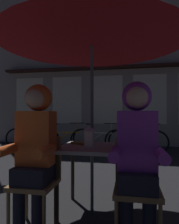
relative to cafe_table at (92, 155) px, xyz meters
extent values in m
plane|color=#232326|center=(0.00, 0.00, -0.64)|extent=(60.00, 60.00, 0.00)
cube|color=#B2AD9E|center=(0.00, 0.00, 0.08)|extent=(0.72, 0.72, 0.04)
cylinder|color=#2D2319|center=(-0.31, -0.31, -0.29)|extent=(0.04, 0.04, 0.70)
cylinder|color=#2D2319|center=(0.31, -0.31, -0.29)|extent=(0.04, 0.04, 0.70)
cylinder|color=#2D2319|center=(-0.31, 0.31, -0.29)|extent=(0.04, 0.04, 0.70)
cylinder|color=#2D2319|center=(0.31, 0.31, -0.29)|extent=(0.04, 0.04, 0.70)
cylinder|color=#4C4C51|center=(0.00, 0.00, 0.49)|extent=(0.04, 0.04, 2.25)
cone|color=maroon|center=(0.00, 0.00, 1.42)|extent=(2.10, 2.10, 0.38)
sphere|color=#4C4C51|center=(0.00, 0.00, 1.64)|extent=(0.06, 0.06, 0.06)
cube|color=white|center=(-0.02, -0.07, 0.11)|extent=(0.11, 0.11, 0.02)
cube|color=white|center=(-0.02, -0.07, 0.20)|extent=(0.09, 0.09, 0.16)
pyramid|color=white|center=(-0.02, -0.07, 0.31)|extent=(0.11, 0.11, 0.06)
cube|color=olive|center=(-0.48, -0.44, -0.21)|extent=(0.40, 0.40, 0.04)
cylinder|color=olive|center=(-0.31, -0.61, -0.43)|extent=(0.03, 0.03, 0.41)
cylinder|color=olive|center=(-0.65, -0.61, -0.43)|extent=(0.03, 0.03, 0.41)
cylinder|color=olive|center=(-0.31, -0.27, -0.43)|extent=(0.03, 0.03, 0.41)
cylinder|color=olive|center=(-0.65, -0.27, -0.43)|extent=(0.03, 0.03, 0.41)
cube|color=olive|center=(-0.48, -0.26, 0.02)|extent=(0.40, 0.03, 0.42)
cube|color=olive|center=(0.48, -0.44, -0.21)|extent=(0.40, 0.40, 0.04)
cylinder|color=olive|center=(0.65, -0.27, -0.43)|extent=(0.03, 0.03, 0.41)
cylinder|color=olive|center=(0.31, -0.27, -0.43)|extent=(0.03, 0.03, 0.41)
cube|color=olive|center=(0.48, -0.26, 0.02)|extent=(0.40, 0.03, 0.42)
cylinder|color=black|center=(-0.39, -0.57, -0.41)|extent=(0.11, 0.11, 0.45)
cylinder|color=black|center=(-0.57, -0.57, -0.41)|extent=(0.11, 0.11, 0.45)
cube|color=black|center=(-0.48, -0.44, -0.11)|extent=(0.32, 0.36, 0.16)
cube|color=#E05B23|center=(-0.48, -0.40, 0.23)|extent=(0.34, 0.22, 0.52)
cylinder|color=#E05B23|center=(-0.30, -0.62, 0.14)|extent=(0.09, 0.30, 0.09)
cylinder|color=#E05B23|center=(-0.66, -0.62, 0.14)|extent=(0.09, 0.30, 0.09)
sphere|color=tan|center=(-0.48, -0.40, 0.62)|extent=(0.21, 0.21, 0.21)
sphere|color=#E05B23|center=(-0.48, -0.35, 0.63)|extent=(0.27, 0.27, 0.27)
cylinder|color=black|center=(0.57, -0.57, -0.41)|extent=(0.11, 0.11, 0.45)
cylinder|color=black|center=(0.39, -0.57, -0.41)|extent=(0.11, 0.11, 0.45)
cube|color=black|center=(0.48, -0.44, -0.11)|extent=(0.32, 0.36, 0.16)
cube|color=purple|center=(0.48, -0.40, 0.23)|extent=(0.34, 0.22, 0.52)
cylinder|color=purple|center=(0.66, -0.62, 0.14)|extent=(0.09, 0.30, 0.09)
cylinder|color=purple|center=(0.30, -0.62, 0.14)|extent=(0.09, 0.30, 0.09)
sphere|color=tan|center=(0.48, -0.40, 0.62)|extent=(0.21, 0.21, 0.21)
sphere|color=purple|center=(0.48, -0.35, 0.63)|extent=(0.27, 0.27, 0.27)
cube|color=#9E9389|center=(0.34, 5.40, 2.46)|extent=(10.00, 0.60, 6.20)
cube|color=#EAE5C6|center=(-3.33, 5.09, 0.96)|extent=(1.10, 0.02, 1.70)
cube|color=#EAE5C6|center=(-1.86, 5.09, 0.96)|extent=(1.10, 0.02, 1.70)
cube|color=#EAE5C6|center=(-0.39, 5.09, 0.96)|extent=(1.10, 0.02, 1.70)
cube|color=#EAE5C6|center=(1.07, 5.09, 0.96)|extent=(1.10, 0.02, 1.70)
cube|color=#331914|center=(0.34, 4.95, 2.06)|extent=(9.00, 0.36, 0.08)
torus|color=black|center=(-2.03, 3.75, -0.31)|extent=(0.66, 0.14, 0.66)
torus|color=black|center=(-3.03, 3.60, -0.31)|extent=(0.66, 0.14, 0.66)
cylinder|color=#ADA89E|center=(-2.53, 3.68, -0.09)|extent=(0.83, 0.16, 0.04)
cylinder|color=#ADA89E|center=(-2.65, 3.66, -0.28)|extent=(0.60, 0.12, 0.44)
cylinder|color=#ADA89E|center=(-2.81, 3.64, 0.03)|extent=(0.02, 0.02, 0.24)
cube|color=black|center=(-2.81, 3.64, 0.16)|extent=(0.21, 0.11, 0.04)
cylinder|color=#ADA89E|center=(-2.15, 3.73, 0.05)|extent=(0.02, 0.02, 0.28)
cylinder|color=black|center=(-2.15, 3.73, 0.19)|extent=(0.44, 0.09, 0.02)
torus|color=black|center=(-1.00, 3.76, -0.31)|extent=(0.65, 0.20, 0.66)
torus|color=black|center=(-2.00, 3.53, -0.31)|extent=(0.65, 0.20, 0.66)
cylinder|color=#B78419|center=(-1.50, 3.64, -0.09)|extent=(0.82, 0.22, 0.04)
cylinder|color=#B78419|center=(-1.62, 3.62, -0.28)|extent=(0.60, 0.17, 0.44)
cylinder|color=#B78419|center=(-1.78, 3.58, 0.03)|extent=(0.02, 0.02, 0.24)
cube|color=black|center=(-1.78, 3.58, 0.16)|extent=(0.21, 0.12, 0.04)
cylinder|color=#B78419|center=(-1.12, 3.73, 0.05)|extent=(0.02, 0.02, 0.28)
cylinder|color=black|center=(-1.12, 3.73, 0.19)|extent=(0.43, 0.12, 0.02)
torus|color=black|center=(0.02, 3.65, -0.31)|extent=(0.66, 0.17, 0.66)
torus|color=black|center=(-0.98, 3.84, -0.31)|extent=(0.66, 0.17, 0.66)
cylinder|color=#ADA89E|center=(-0.48, 3.74, -0.09)|extent=(0.83, 0.19, 0.04)
cylinder|color=#ADA89E|center=(-0.60, 3.76, -0.28)|extent=(0.60, 0.15, 0.44)
cylinder|color=#ADA89E|center=(-0.76, 3.79, 0.03)|extent=(0.02, 0.02, 0.24)
cube|color=black|center=(-0.76, 3.79, 0.16)|extent=(0.21, 0.12, 0.04)
cylinder|color=#ADA89E|center=(-0.10, 3.67, 0.05)|extent=(0.02, 0.02, 0.28)
cylinder|color=black|center=(-0.10, 3.67, 0.19)|extent=(0.44, 0.11, 0.02)
torus|color=black|center=(1.12, 3.61, -0.31)|extent=(0.66, 0.15, 0.66)
torus|color=black|center=(0.12, 3.76, -0.31)|extent=(0.66, 0.15, 0.66)
cylinder|color=maroon|center=(0.62, 3.68, -0.09)|extent=(0.83, 0.16, 0.04)
cylinder|color=maroon|center=(0.50, 3.70, -0.28)|extent=(0.60, 0.12, 0.44)
cylinder|color=maroon|center=(0.34, 3.72, 0.03)|extent=(0.02, 0.02, 0.24)
cube|color=black|center=(0.34, 3.72, 0.16)|extent=(0.21, 0.11, 0.04)
cylinder|color=maroon|center=(1.00, 3.63, 0.05)|extent=(0.02, 0.02, 0.28)
cylinder|color=black|center=(1.00, 3.63, 0.19)|extent=(0.44, 0.09, 0.02)
cube|color=olive|center=(-0.17, 0.15, 0.11)|extent=(0.24, 0.22, 0.02)
camera|label=1|loc=(0.42, -2.32, 0.47)|focal=33.76mm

